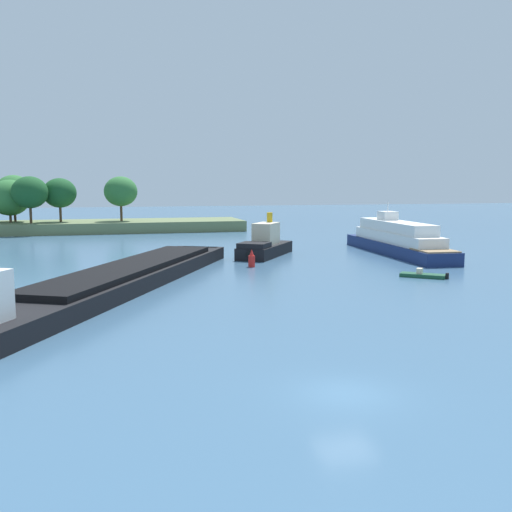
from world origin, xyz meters
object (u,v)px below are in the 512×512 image
tugboat (265,245)px  channel_buoy_red (252,259)px  cargo_barge (120,278)px  fishing_skiff (423,275)px  white_riverboat (397,240)px

tugboat → channel_buoy_red: bearing=-114.0°
cargo_barge → fishing_skiff: (27.64, -0.85, -0.75)m
cargo_barge → channel_buoy_red: bearing=35.7°
white_riverboat → fishing_skiff: white_riverboat is taller
white_riverboat → tugboat: white_riverboat is taller
white_riverboat → fishing_skiff: (-6.45, -17.22, -1.55)m
cargo_barge → white_riverboat: 37.82m
cargo_barge → tugboat: cargo_barge is taller
cargo_barge → tugboat: size_ratio=3.51×
white_riverboat → tugboat: 16.62m
tugboat → fishing_skiff: bearing=-62.5°
cargo_barge → fishing_skiff: cargo_barge is taller
cargo_barge → white_riverboat: size_ratio=1.62×
white_riverboat → channel_buoy_red: white_riverboat is taller
cargo_barge → white_riverboat: bearing=25.6°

